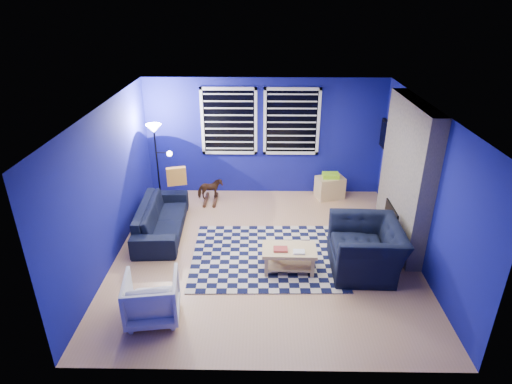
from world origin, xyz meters
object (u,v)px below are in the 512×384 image
(sofa, at_px, (162,218))
(coffee_table, at_px, (289,254))
(tv, at_px, (388,139))
(armchair_big, at_px, (366,248))
(rocking_horse, at_px, (210,189))
(cabinet, at_px, (330,187))
(armchair_bent, at_px, (152,297))
(floor_lamp, at_px, (156,140))

(sofa, bearing_deg, coffee_table, -120.19)
(tv, relative_size, coffee_table, 1.17)
(sofa, relative_size, armchair_big, 1.62)
(rocking_horse, height_order, coffee_table, rocking_horse)
(sofa, height_order, cabinet, sofa)
(tv, relative_size, cabinet, 1.53)
(sofa, height_order, armchair_bent, armchair_bent)
(tv, xyz_separation_m, cabinet, (-1.05, 0.19, -1.15))
(tv, distance_m, cabinet, 1.57)
(coffee_table, distance_m, cabinet, 2.86)
(armchair_bent, height_order, floor_lamp, floor_lamp)
(armchair_bent, distance_m, rocking_horse, 3.58)
(rocking_horse, xyz_separation_m, cabinet, (2.54, 0.23, -0.04))
(tv, relative_size, armchair_big, 0.83)
(armchair_bent, height_order, cabinet, armchair_bent)
(sofa, distance_m, armchair_bent, 2.32)
(armchair_big, relative_size, cabinet, 1.84)
(sofa, bearing_deg, armchair_bent, -173.75)
(armchair_big, bearing_deg, floor_lamp, -119.47)
(armchair_big, distance_m, floor_lamp, 4.44)
(tv, height_order, sofa, tv)
(sofa, bearing_deg, rocking_horse, -33.34)
(sofa, bearing_deg, floor_lamp, 9.58)
(sofa, distance_m, coffee_table, 2.56)
(rocking_horse, distance_m, floor_lamp, 1.52)
(rocking_horse, height_order, cabinet, cabinet)
(rocking_horse, distance_m, coffee_table, 2.88)
(armchair_bent, bearing_deg, cabinet, -135.58)
(armchair_big, bearing_deg, coffee_table, -86.44)
(sofa, xyz_separation_m, coffee_table, (2.27, -1.17, 0.01))
(cabinet, bearing_deg, sofa, -172.14)
(tv, bearing_deg, armchair_big, -109.41)
(tv, relative_size, floor_lamp, 0.58)
(armchair_bent, distance_m, cabinet, 4.79)
(rocking_horse, bearing_deg, armchair_bent, 153.03)
(armchair_big, xyz_separation_m, armchair_bent, (-3.11, -1.17, -0.06))
(armchair_bent, relative_size, floor_lamp, 0.41)
(floor_lamp, bearing_deg, cabinet, 7.00)
(coffee_table, bearing_deg, armchair_bent, -149.61)
(armchair_big, height_order, rocking_horse, armchair_big)
(sofa, bearing_deg, tv, -76.08)
(armchair_big, xyz_separation_m, rocking_horse, (-2.73, 2.39, -0.10))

